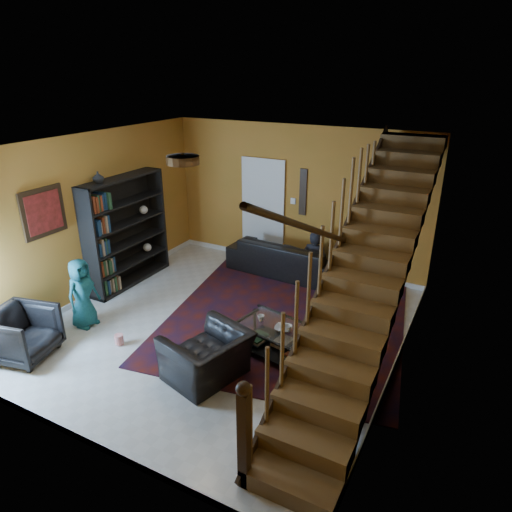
% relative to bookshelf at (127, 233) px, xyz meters
% --- Properties ---
extents(floor, '(5.50, 5.50, 0.00)m').
position_rel_bookshelf_xyz_m(floor, '(2.40, -0.60, -0.96)').
color(floor, beige).
rests_on(floor, ground).
extents(room, '(5.50, 5.50, 5.50)m').
position_rel_bookshelf_xyz_m(room, '(1.07, 0.73, -0.91)').
color(room, '#BF742A').
rests_on(room, ground).
extents(staircase, '(0.95, 5.02, 3.18)m').
position_rel_bookshelf_xyz_m(staircase, '(4.53, -0.60, 0.43)').
color(staircase, brown).
rests_on(staircase, floor).
extents(bookshelf, '(0.35, 1.80, 2.00)m').
position_rel_bookshelf_xyz_m(bookshelf, '(0.00, 0.00, 0.00)').
color(bookshelf, black).
rests_on(bookshelf, floor).
extents(door, '(0.82, 0.05, 2.05)m').
position_rel_bookshelf_xyz_m(door, '(1.70, 2.12, 0.06)').
color(door, silver).
rests_on(door, floor).
extents(framed_picture, '(0.04, 0.74, 0.74)m').
position_rel_bookshelf_xyz_m(framed_picture, '(-0.17, -1.50, 0.79)').
color(framed_picture, maroon).
rests_on(framed_picture, room).
extents(wall_hanging, '(0.14, 0.03, 0.90)m').
position_rel_bookshelf_xyz_m(wall_hanging, '(2.55, 2.13, 0.59)').
color(wall_hanging, black).
rests_on(wall_hanging, room).
extents(ceiling_fixture, '(0.40, 0.40, 0.10)m').
position_rel_bookshelf_xyz_m(ceiling_fixture, '(2.40, -1.40, 1.78)').
color(ceiling_fixture, '#3F2814').
rests_on(ceiling_fixture, room).
extents(rug, '(4.27, 4.70, 0.02)m').
position_rel_bookshelf_xyz_m(rug, '(3.15, 0.17, -0.95)').
color(rug, '#44120C').
rests_on(rug, floor).
extents(sofa, '(2.35, 1.03, 0.67)m').
position_rel_bookshelf_xyz_m(sofa, '(2.46, 1.70, -0.63)').
color(sofa, black).
rests_on(sofa, floor).
extents(armchair_left, '(0.95, 0.94, 0.73)m').
position_rel_bookshelf_xyz_m(armchair_left, '(0.35, -2.55, -0.60)').
color(armchair_left, black).
rests_on(armchair_left, floor).
extents(armchair_right, '(1.11, 1.20, 0.65)m').
position_rel_bookshelf_xyz_m(armchair_right, '(2.87, -1.77, -0.64)').
color(armchair_right, black).
rests_on(armchair_right, floor).
extents(person_adult_a, '(0.52, 0.35, 1.42)m').
position_rel_bookshelf_xyz_m(person_adult_a, '(3.00, 1.75, -0.71)').
color(person_adult_a, black).
rests_on(person_adult_a, sofa).
extents(person_adult_b, '(0.65, 0.52, 1.28)m').
position_rel_bookshelf_xyz_m(person_adult_b, '(3.90, 1.75, -0.77)').
color(person_adult_b, black).
rests_on(person_adult_b, sofa).
extents(person_child, '(0.36, 0.55, 1.12)m').
position_rel_bookshelf_xyz_m(person_child, '(0.45, -1.55, -0.41)').
color(person_child, '#1B6169').
rests_on(person_child, armchair_left).
extents(coffee_table, '(1.31, 0.93, 0.46)m').
position_rel_bookshelf_xyz_m(coffee_table, '(3.50, -0.89, -0.70)').
color(coffee_table, black).
rests_on(coffee_table, floor).
extents(cup_a, '(0.13, 0.13, 0.10)m').
position_rel_bookshelf_xyz_m(cup_a, '(3.62, -0.95, -0.46)').
color(cup_a, '#999999').
rests_on(cup_a, coffee_table).
extents(cup_b, '(0.10, 0.10, 0.09)m').
position_rel_bookshelf_xyz_m(cup_b, '(3.18, -0.85, -0.46)').
color(cup_b, '#999999').
rests_on(cup_b, coffee_table).
extents(bowl, '(0.26, 0.26, 0.06)m').
position_rel_bookshelf_xyz_m(bowl, '(3.56, -0.93, -0.48)').
color(bowl, '#999999').
rests_on(bowl, coffee_table).
extents(vase, '(0.18, 0.18, 0.19)m').
position_rel_bookshelf_xyz_m(vase, '(-0.00, -0.50, 1.13)').
color(vase, '#999999').
rests_on(vase, bookshelf).
extents(popcorn_bucket, '(0.15, 0.15, 0.15)m').
position_rel_bookshelf_xyz_m(popcorn_bucket, '(1.31, -1.74, -0.87)').
color(popcorn_bucket, red).
rests_on(popcorn_bucket, rug).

